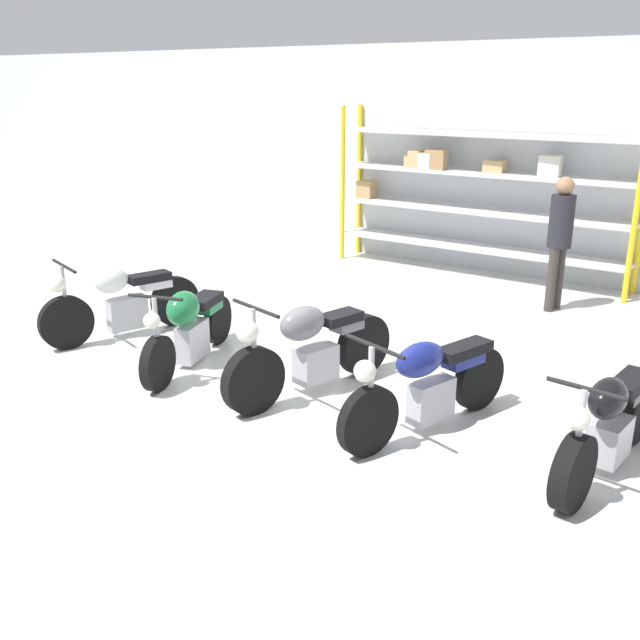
{
  "coord_description": "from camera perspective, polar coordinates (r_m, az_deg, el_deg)",
  "views": [
    {
      "loc": [
        3.86,
        -5.27,
        3.01
      ],
      "look_at": [
        0.0,
        0.4,
        0.7
      ],
      "focal_mm": 40.0,
      "sensor_mm": 36.0,
      "label": 1
    }
  ],
  "objects": [
    {
      "name": "ground_plane",
      "position": [
        7.19,
        -1.81,
        -6.14
      ],
      "size": [
        30.0,
        30.0,
        0.0
      ],
      "primitive_type": "plane",
      "color": "silver"
    },
    {
      "name": "shelving_rack",
      "position": [
        11.73,
        12.18,
        10.26
      ],
      "size": [
        4.87,
        0.63,
        2.61
      ],
      "color": "yellow",
      "rests_on": "ground_plane"
    },
    {
      "name": "motorcycle_black",
      "position": [
        6.15,
        22.12,
        -7.75
      ],
      "size": [
        0.57,
        1.99,
        0.97
      ],
      "rotation": [
        0.0,
        0.0,
        -1.68
      ],
      "color": "black",
      "rests_on": "ground_plane"
    },
    {
      "name": "motorcycle_grey",
      "position": [
        7.09,
        -0.8,
        -2.33
      ],
      "size": [
        0.83,
        2.09,
        1.05
      ],
      "rotation": [
        0.0,
        0.0,
        -1.82
      ],
      "color": "black",
      "rests_on": "ground_plane"
    },
    {
      "name": "motorcycle_blue",
      "position": [
        6.42,
        8.65,
        -5.01
      ],
      "size": [
        0.88,
        1.99,
        0.98
      ],
      "rotation": [
        0.0,
        0.0,
        -1.87
      ],
      "color": "black",
      "rests_on": "ground_plane"
    },
    {
      "name": "motorcycle_green",
      "position": [
        7.95,
        -10.4,
        -0.46
      ],
      "size": [
        0.84,
        1.96,
        0.99
      ],
      "rotation": [
        0.0,
        0.0,
        -1.27
      ],
      "color": "black",
      "rests_on": "ground_plane"
    },
    {
      "name": "back_wall",
      "position": [
        11.84,
        15.41,
        12.1
      ],
      "size": [
        30.0,
        0.08,
        3.6
      ],
      "color": "silver",
      "rests_on": "ground_plane"
    },
    {
      "name": "person_browsing",
      "position": [
        10.12,
        18.66,
        6.66
      ],
      "size": [
        0.38,
        0.38,
        1.82
      ],
      "rotation": [
        0.0,
        0.0,
        2.91
      ],
      "color": "#38332D",
      "rests_on": "ground_plane"
    },
    {
      "name": "motorcycle_white",
      "position": [
        9.03,
        -15.6,
        1.46
      ],
      "size": [
        0.91,
        1.98,
        1.01
      ],
      "rotation": [
        0.0,
        0.0,
        -1.88
      ],
      "color": "black",
      "rests_on": "ground_plane"
    }
  ]
}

